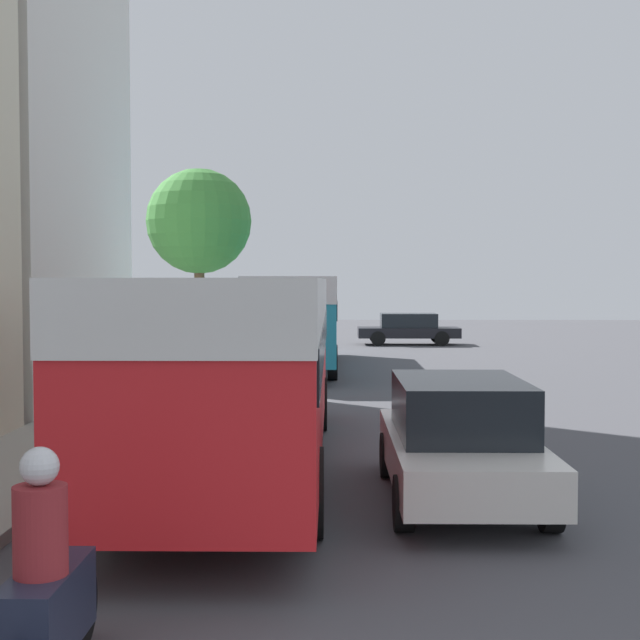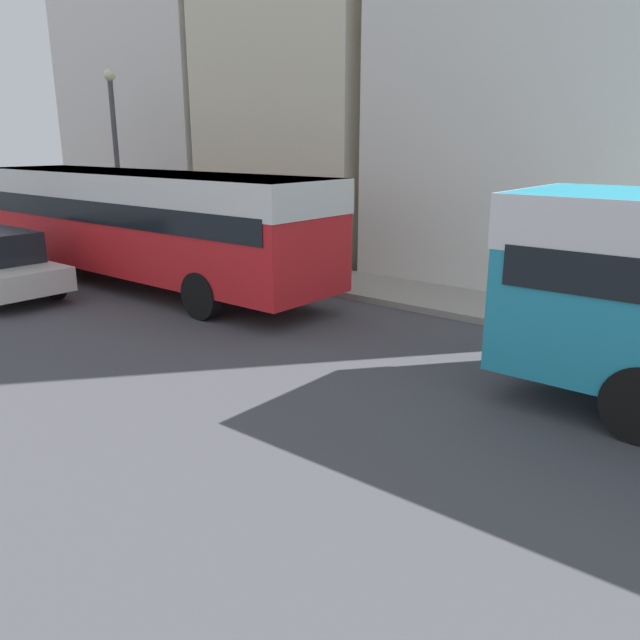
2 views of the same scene
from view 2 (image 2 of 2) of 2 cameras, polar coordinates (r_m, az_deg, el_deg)
The scene contains 8 objects.
sidewalk at distance 26.37m, azimuth -22.15°, elevation 7.25°, with size 2.20×120.00×0.15m.
building_corner at distance 26.92m, azimuth -12.15°, elevation 21.52°, with size 6.80×7.83×12.59m.
building_midblock at distance 21.73m, azimuth 0.92°, elevation 22.96°, with size 6.59×6.19×12.39m.
building_far_terrace at distance 17.41m, azimuth 22.06°, elevation 23.81°, with size 5.33×8.46×12.51m.
bus_lead at distance 16.34m, azimuth -16.10°, elevation 9.41°, with size 2.51×11.35×2.85m.
motorcycle_behind_lead at distance 23.07m, azimuth -25.25°, elevation 7.33°, with size 0.38×2.24×1.73m.
pedestrian_near_curb at distance 24.28m, azimuth -21.79°, elevation 8.87°, with size 0.41×0.41×1.71m.
lamp_post at distance 21.47m, azimuth -18.19°, elevation 15.00°, with size 0.36×0.36×5.55m.
Camera 2 is at (7.42, 22.93, 3.59)m, focal length 35.00 mm.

